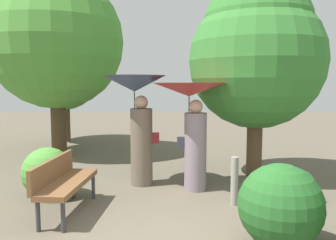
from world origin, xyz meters
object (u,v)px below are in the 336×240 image
(person_right, at_px, (191,112))
(tree_mid_left, at_px, (56,31))
(park_bench, at_px, (63,180))
(tree_near_left, at_px, (64,69))
(tree_near_right, at_px, (257,51))
(path_marker_post, at_px, (234,181))
(person_left, at_px, (137,108))

(person_right, bearing_deg, tree_mid_left, 47.55)
(person_right, relative_size, park_bench, 1.28)
(person_right, bearing_deg, park_bench, 121.53)
(tree_near_left, bearing_deg, person_right, -54.08)
(tree_mid_left, bearing_deg, tree_near_left, 102.21)
(person_right, relative_size, tree_near_right, 0.47)
(tree_near_right, bearing_deg, person_right, -144.97)
(person_right, height_order, path_marker_post, person_right)
(path_marker_post, bearing_deg, park_bench, -171.86)
(tree_near_right, bearing_deg, tree_mid_left, 154.68)
(person_left, relative_size, tree_mid_left, 0.39)
(person_left, bearing_deg, tree_near_right, -74.27)
(person_right, bearing_deg, path_marker_post, -140.32)
(tree_mid_left, xyz_separation_m, path_marker_post, (4.14, -4.09, -2.97))
(park_bench, xyz_separation_m, tree_near_right, (3.38, 2.16, 2.11))
(tree_mid_left, bearing_deg, person_right, -43.25)
(person_right, xyz_separation_m, path_marker_post, (0.65, -0.80, -1.05))
(tree_near_left, relative_size, tree_near_right, 0.91)
(tree_near_right, xyz_separation_m, path_marker_post, (-0.74, -1.78, -2.23))
(person_left, height_order, person_right, person_left)
(park_bench, bearing_deg, person_right, -55.15)
(person_left, bearing_deg, path_marker_post, -123.63)
(person_left, distance_m, tree_near_left, 6.00)
(person_left, xyz_separation_m, tree_mid_left, (-2.48, 2.95, 1.87))
(tree_near_left, distance_m, path_marker_post, 8.05)
(person_right, distance_m, park_bench, 2.49)
(park_bench, relative_size, tree_near_right, 0.37)
(person_left, distance_m, person_right, 1.07)
(person_left, relative_size, tree_near_right, 0.50)
(park_bench, xyz_separation_m, path_marker_post, (2.63, 0.38, -0.12))
(path_marker_post, bearing_deg, person_left, 145.58)
(tree_mid_left, height_order, path_marker_post, tree_mid_left)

